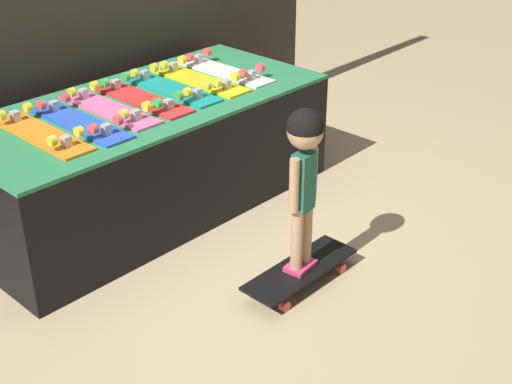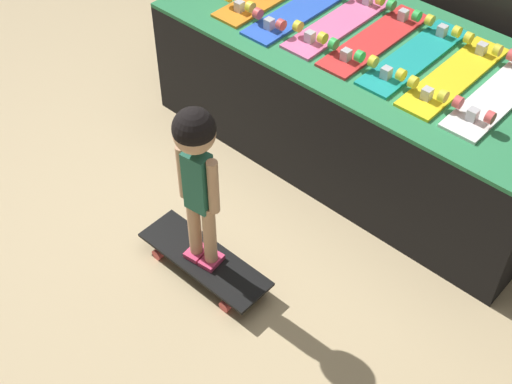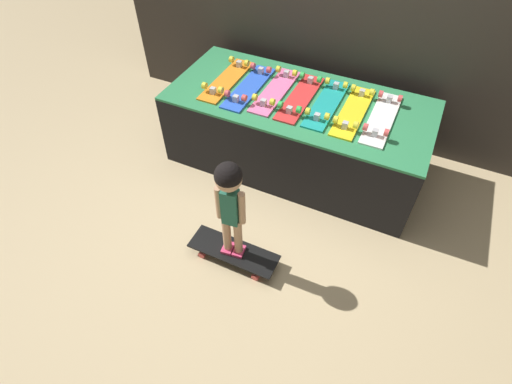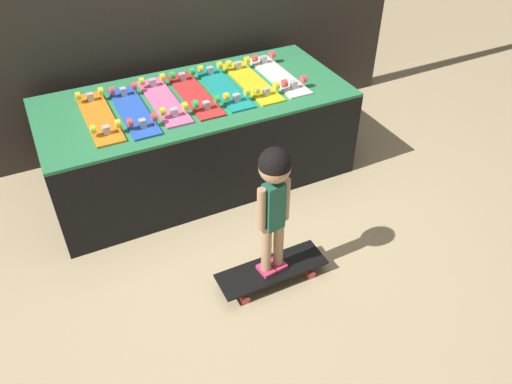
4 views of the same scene
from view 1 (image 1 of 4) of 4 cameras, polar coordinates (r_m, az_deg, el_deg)
ground_plane at (r=3.86m, az=-3.08°, el=-3.80°), size 16.00×16.00×0.00m
display_rack at (r=4.08m, az=-8.70°, el=2.97°), size 2.07×0.94×0.65m
skateboard_orange_on_rack at (r=3.62m, az=-16.86°, el=4.60°), size 0.18×0.69×0.09m
skateboard_blue_on_rack at (r=3.71m, az=-13.92°, el=5.53°), size 0.18×0.69×0.09m
skateboard_pink_on_rack at (r=3.85m, az=-11.67°, el=6.63°), size 0.18×0.69×0.09m
skateboard_red_on_rack at (r=3.96m, az=-9.14°, el=7.48°), size 0.18×0.69×0.09m
skateboard_teal_on_rack at (r=4.09m, az=-6.86°, el=8.31°), size 0.18×0.69×0.09m
skateboard_yellow_on_rack at (r=4.21m, az=-4.57°, el=9.03°), size 0.18×0.69×0.09m
skateboard_white_on_rack at (r=4.36m, az=-2.54°, el=9.74°), size 0.18×0.69×0.09m
skateboard_on_floor at (r=3.48m, az=3.56°, el=-6.30°), size 0.64×0.21×0.09m
child at (r=3.18m, az=3.87°, el=2.52°), size 0.20×0.17×0.82m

